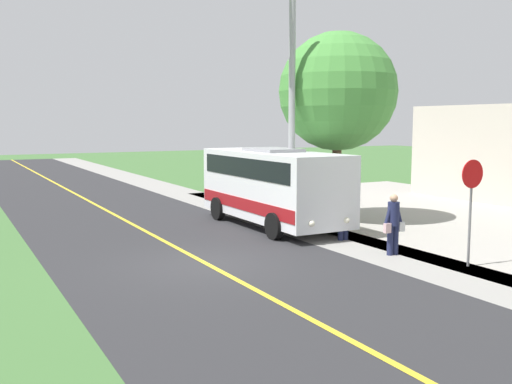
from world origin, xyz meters
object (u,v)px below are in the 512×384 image
stop_sign (471,194)px  tree_curbside (338,92)px  shuttle_bus_front (273,183)px  pedestrian_with_bags (393,222)px  street_light_pole (289,99)px  pedestrian_waiting (343,215)px

stop_sign → tree_curbside: tree_curbside is taller
shuttle_bus_front → pedestrian_with_bags: size_ratio=4.07×
tree_curbside → shuttle_bus_front: bearing=-0.5°
shuttle_bus_front → stop_sign: (-1.57, 7.82, 0.37)m
stop_sign → street_light_pole: 7.87m
shuttle_bus_front → tree_curbside: 4.46m
pedestrian_with_bags → pedestrian_waiting: size_ratio=1.12×
pedestrian_with_bags → street_light_pole: (0.35, -5.26, 3.70)m
pedestrian_with_bags → shuttle_bus_front: bearing=-83.1°
stop_sign → tree_curbside: bearing=-99.5°
shuttle_bus_front → pedestrian_with_bags: shuttle_bus_front is taller
pedestrian_with_bags → tree_curbside: tree_curbside is taller
pedestrian_with_bags → pedestrian_waiting: bearing=-90.4°
stop_sign → street_light_pole: size_ratio=0.34×
stop_sign → tree_curbside: (-1.30, -7.80, 3.06)m
street_light_pole → tree_curbside: street_light_pole is taller
shuttle_bus_front → tree_curbside: bearing=179.5°
shuttle_bus_front → pedestrian_waiting: shuttle_bus_front is taller
street_light_pole → tree_curbside: size_ratio=1.16×
shuttle_bus_front → stop_sign: bearing=101.3°
pedestrian_waiting → tree_curbside: 5.76m
tree_curbside → pedestrian_with_bags: bearing=69.4°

